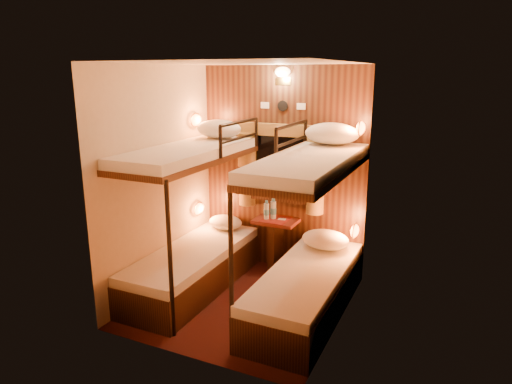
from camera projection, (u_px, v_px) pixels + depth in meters
The scene contains 22 objects.
floor at pixel (244, 302), 4.75m from camera, with size 2.10×2.10×0.00m, color #36110E.
ceiling at pixel (242, 63), 4.14m from camera, with size 2.10×2.10×0.00m, color silver.
wall_back at pixel (283, 170), 5.37m from camera, with size 2.40×2.40×0.00m, color #C6B293.
wall_front at pixel (183, 221), 3.52m from camera, with size 2.40×2.40×0.00m, color #C6B293.
wall_left at pixel (159, 181), 4.85m from camera, with size 2.40×2.40×0.00m, color #C6B293.
wall_right at pixel (344, 202), 4.04m from camera, with size 2.40×2.40×0.00m, color #C6B293.
back_panel at pixel (282, 170), 5.35m from camera, with size 2.00×0.03×2.40m, color black.
bunk_left at pixel (193, 240), 4.93m from camera, with size 0.72×1.90×1.82m.
bunk_right at pixel (307, 260), 4.41m from camera, with size 0.72×1.90×1.82m.
window at pixel (281, 173), 5.33m from camera, with size 1.00×0.12×0.79m.
curtains at pixel (280, 166), 5.28m from camera, with size 1.10×0.22×1.00m.
back_fixtures at pixel (283, 79), 5.06m from camera, with size 0.54×0.09×0.48m.
reading_lamps at pixel (271, 173), 5.05m from camera, with size 2.00×0.20×1.25m.
table at pixel (276, 238), 5.39m from camera, with size 0.50×0.34×0.66m.
bottle_left at pixel (266, 211), 5.32m from camera, with size 0.07×0.07×0.23m.
bottle_right at pixel (273, 210), 5.33m from camera, with size 0.07×0.07×0.25m.
sachet_a at pixel (282, 219), 5.32m from camera, with size 0.09×0.07×0.01m, color silver.
sachet_b at pixel (283, 220), 5.30m from camera, with size 0.06×0.05×0.00m, color silver.
pillow_lower_left at pixel (225, 222), 5.59m from camera, with size 0.43×0.30×0.17m, color silver.
pillow_lower_right at pixel (325, 240), 4.94m from camera, with size 0.52×0.37×0.20m, color silver.
pillow_upper_left at pixel (219, 129), 5.20m from camera, with size 0.53×0.38×0.21m, color silver.
pillow_upper_right at pixel (332, 134), 4.73m from camera, with size 0.57×0.41×0.22m, color silver.
Camera 1 is at (1.93, -3.85, 2.31)m, focal length 32.00 mm.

